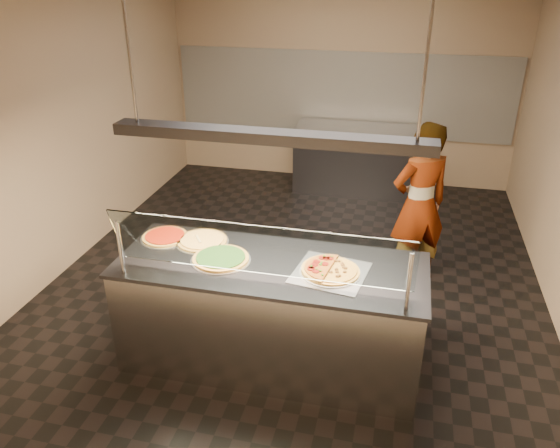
% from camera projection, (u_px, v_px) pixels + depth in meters
% --- Properties ---
extents(ground, '(5.00, 6.00, 0.02)m').
position_uv_depth(ground, '(298.00, 274.00, 5.91)').
color(ground, black).
rests_on(ground, ground).
extents(wall_back, '(5.00, 0.02, 3.00)m').
position_uv_depth(wall_back, '(342.00, 79.00, 7.89)').
color(wall_back, tan).
rests_on(wall_back, ground).
extents(wall_front, '(5.00, 0.02, 3.00)m').
position_uv_depth(wall_front, '(177.00, 320.00, 2.62)').
color(wall_front, tan).
rests_on(wall_front, ground).
extents(wall_left, '(0.02, 6.00, 3.00)m').
position_uv_depth(wall_left, '(68.00, 123.00, 5.77)').
color(wall_left, tan).
rests_on(wall_left, ground).
extents(tile_band, '(4.90, 0.02, 1.20)m').
position_uv_depth(tile_band, '(341.00, 94.00, 7.95)').
color(tile_band, silver).
rests_on(tile_band, wall_back).
extents(serving_counter, '(2.42, 0.94, 0.93)m').
position_uv_depth(serving_counter, '(271.00, 313.00, 4.44)').
color(serving_counter, '#B7B7BC').
rests_on(serving_counter, ground).
extents(sneeze_guard, '(2.18, 0.18, 0.54)m').
position_uv_depth(sneeze_guard, '(258.00, 251.00, 3.81)').
color(sneeze_guard, '#B7B7BC').
rests_on(sneeze_guard, serving_counter).
extents(perforated_tray, '(0.60, 0.60, 0.01)m').
position_uv_depth(perforated_tray, '(330.00, 272.00, 4.11)').
color(perforated_tray, silver).
rests_on(perforated_tray, serving_counter).
extents(half_pizza_pepperoni, '(0.28, 0.46, 0.05)m').
position_uv_depth(half_pizza_pepperoni, '(317.00, 267.00, 4.13)').
color(half_pizza_pepperoni, olive).
rests_on(half_pizza_pepperoni, perforated_tray).
extents(half_pizza_sausage, '(0.28, 0.46, 0.04)m').
position_uv_depth(half_pizza_sausage, '(344.00, 271.00, 4.09)').
color(half_pizza_sausage, olive).
rests_on(half_pizza_sausage, perforated_tray).
extents(pizza_spinach, '(0.47, 0.47, 0.03)m').
position_uv_depth(pizza_spinach, '(221.00, 258.00, 4.29)').
color(pizza_spinach, silver).
rests_on(pizza_spinach, serving_counter).
extents(pizza_cheese, '(0.44, 0.44, 0.03)m').
position_uv_depth(pizza_cheese, '(202.00, 240.00, 4.56)').
color(pizza_cheese, silver).
rests_on(pizza_cheese, serving_counter).
extents(pizza_tomato, '(0.41, 0.41, 0.03)m').
position_uv_depth(pizza_tomato, '(165.00, 236.00, 4.63)').
color(pizza_tomato, silver).
rests_on(pizza_tomato, serving_counter).
extents(pizza_spatula, '(0.27, 0.19, 0.02)m').
position_uv_depth(pizza_spatula, '(204.00, 241.00, 4.52)').
color(pizza_spatula, '#B7B7BC').
rests_on(pizza_spatula, pizza_spinach).
extents(prep_table, '(1.69, 0.74, 0.93)m').
position_uv_depth(prep_table, '(353.00, 159.00, 7.88)').
color(prep_table, '#343439').
rests_on(prep_table, ground).
extents(worker, '(0.74, 0.67, 1.71)m').
position_uv_depth(worker, '(419.00, 205.00, 5.44)').
color(worker, '#241F2A').
rests_on(worker, ground).
extents(heat_lamp_housing, '(2.30, 0.18, 0.08)m').
position_uv_depth(heat_lamp_housing, '(270.00, 137.00, 3.80)').
color(heat_lamp_housing, '#343439').
rests_on(heat_lamp_housing, ceiling).
extents(lamp_rod_left, '(0.02, 0.02, 1.01)m').
position_uv_depth(lamp_rod_left, '(129.00, 50.00, 3.77)').
color(lamp_rod_left, '#B7B7BC').
rests_on(lamp_rod_left, ceiling).
extents(lamp_rod_right, '(0.02, 0.02, 1.01)m').
position_uv_depth(lamp_rod_right, '(426.00, 62.00, 3.35)').
color(lamp_rod_right, '#B7B7BC').
rests_on(lamp_rod_right, ceiling).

